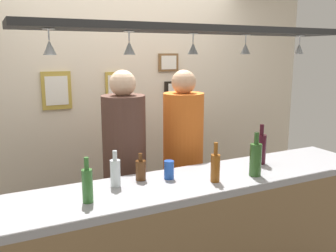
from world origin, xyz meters
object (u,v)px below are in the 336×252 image
at_px(drink_can, 169,170).
at_px(picture_frame_caricature, 57,91).
at_px(bottle_soda_clear, 115,172).
at_px(picture_frame_upper_small, 168,62).
at_px(bottle_beer_amber_tall, 215,167).
at_px(bottle_champagne_green, 256,159).
at_px(person_left_brown_shirt, 125,157).
at_px(bottle_wine_dark_red, 261,148).
at_px(person_right_orange_shirt, 183,150).
at_px(picture_frame_crest, 115,86).
at_px(bottle_beer_brown_stubby, 141,170).
at_px(bottle_beer_green_import, 87,185).
at_px(picture_frame_lower_pair, 178,90).

bearing_deg(drink_can, picture_frame_caricature, 109.57).
relative_size(bottle_soda_clear, picture_frame_upper_small, 1.05).
bearing_deg(bottle_beer_amber_tall, picture_frame_caricature, 115.29).
xyz_separation_m(bottle_champagne_green, drink_can, (-0.55, 0.20, -0.06)).
distance_m(person_left_brown_shirt, bottle_wine_dark_red, 1.05).
distance_m(bottle_wine_dark_red, picture_frame_caricature, 1.85).
bearing_deg(person_right_orange_shirt, bottle_champagne_green, -80.99).
relative_size(picture_frame_caricature, picture_frame_upper_small, 1.55).
relative_size(person_left_brown_shirt, picture_frame_crest, 6.65).
height_order(bottle_beer_amber_tall, bottle_beer_brown_stubby, bottle_beer_amber_tall).
distance_m(person_right_orange_shirt, bottle_beer_brown_stubby, 0.80).
bearing_deg(bottle_wine_dark_red, picture_frame_upper_small, 94.89).
relative_size(bottle_soda_clear, picture_frame_caricature, 0.68).
relative_size(person_left_brown_shirt, bottle_beer_green_import, 6.65).
bearing_deg(drink_can, picture_frame_crest, 86.70).
bearing_deg(picture_frame_crest, picture_frame_lower_pair, 0.00).
xyz_separation_m(bottle_beer_amber_tall, picture_frame_lower_pair, (0.52, 1.50, 0.34)).
bearing_deg(picture_frame_crest, bottle_wine_dark_red, -62.47).
bearing_deg(bottle_beer_brown_stubby, bottle_beer_green_import, -152.69).
height_order(bottle_beer_brown_stubby, picture_frame_upper_small, picture_frame_upper_small).
bearing_deg(bottle_champagne_green, picture_frame_lower_pair, 82.09).
bearing_deg(picture_frame_caricature, bottle_beer_amber_tall, -64.71).
xyz_separation_m(person_right_orange_shirt, bottle_soda_clear, (-0.79, -0.56, 0.09)).
bearing_deg(picture_frame_crest, picture_frame_caricature, 180.00).
bearing_deg(bottle_beer_green_import, bottle_beer_brown_stubby, 27.31).
bearing_deg(person_left_brown_shirt, bottle_beer_amber_tall, -65.84).
xyz_separation_m(bottle_soda_clear, bottle_champagne_green, (0.91, -0.22, 0.03)).
xyz_separation_m(bottle_beer_green_import, bottle_soda_clear, (0.22, 0.17, -0.01)).
bearing_deg(bottle_wine_dark_red, bottle_champagne_green, -137.08).
distance_m(person_left_brown_shirt, bottle_beer_amber_tall, 0.84).
bearing_deg(person_left_brown_shirt, picture_frame_upper_small, 44.34).
xyz_separation_m(person_left_brown_shirt, bottle_wine_dark_red, (0.87, -0.59, 0.11)).
height_order(bottle_beer_brown_stubby, picture_frame_lower_pair, picture_frame_lower_pair).
relative_size(person_left_brown_shirt, picture_frame_lower_pair, 5.76).
bearing_deg(bottle_beer_brown_stubby, person_right_orange_shirt, 40.88).
distance_m(bottle_wine_dark_red, bottle_soda_clear, 1.13).
bearing_deg(picture_frame_caricature, person_right_orange_shirt, -39.51).
bearing_deg(bottle_beer_amber_tall, person_left_brown_shirt, 114.16).
xyz_separation_m(person_left_brown_shirt, picture_frame_upper_small, (0.76, 0.74, 0.71)).
height_order(bottle_beer_amber_tall, bottle_beer_green_import, same).
relative_size(bottle_champagne_green, picture_frame_lower_pair, 1.00).
height_order(bottle_wine_dark_red, bottle_soda_clear, bottle_wine_dark_red).
relative_size(bottle_beer_brown_stubby, picture_frame_lower_pair, 0.60).
relative_size(picture_frame_crest, picture_frame_upper_small, 1.18).
bearing_deg(picture_frame_crest, bottle_soda_clear, -108.65).
height_order(bottle_beer_brown_stubby, picture_frame_caricature, picture_frame_caricature).
xyz_separation_m(bottle_beer_green_import, picture_frame_lower_pair, (1.34, 1.47, 0.33)).
bearing_deg(picture_frame_upper_small, bottle_beer_amber_tall, -105.31).
height_order(picture_frame_crest, picture_frame_lower_pair, picture_frame_crest).
distance_m(bottle_champagne_green, picture_frame_lower_pair, 1.57).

